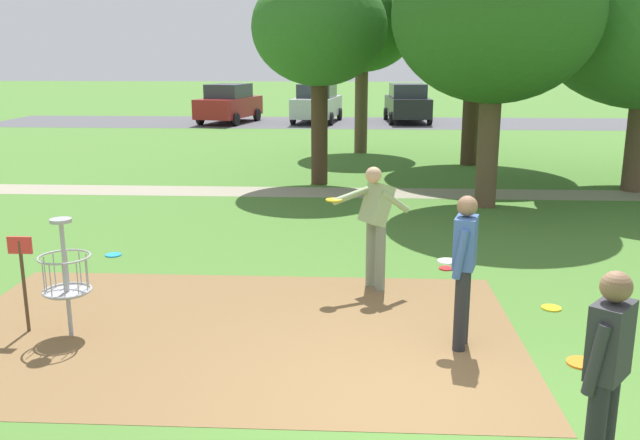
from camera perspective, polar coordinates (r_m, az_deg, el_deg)
The scene contains 17 objects.
ground_plane at distance 6.48m, azimuth 7.27°, elevation -15.44°, with size 160.00×160.00×0.00m, color #47752D.
dirt_tee_pad at distance 8.04m, azimuth -7.50°, elevation -9.38°, with size 6.66×4.14×0.01m, color brown.
disc_golf_basket at distance 8.18m, azimuth -21.07°, elevation -4.21°, with size 0.98×0.58×1.39m.
player_foreground_watching at distance 5.31m, azimuth 23.06°, elevation -11.64°, with size 0.45×0.47×1.71m.
player_throwing at distance 9.17m, azimuth 4.69°, elevation 0.06°, with size 1.15×0.55×1.71m.
player_waiting_left at distance 7.45m, azimuth 12.08°, elevation -3.58°, with size 0.44×0.50×1.71m.
frisbee_near_basket at distance 10.41m, azimuth 10.60°, elevation -4.04°, with size 0.21×0.21×0.02m, color red.
frisbee_far_left at distance 11.42m, azimuth -17.07°, elevation -2.83°, with size 0.26×0.26×0.02m, color #1E93DB.
frisbee_far_right at distance 9.17m, azimuth 18.97°, elevation -7.04°, with size 0.25×0.25×0.02m, color gold.
tree_near_left at distance 14.59m, azimuth 14.64°, elevation 16.43°, with size 4.20×4.20×5.75m.
tree_near_right at distance 16.78m, azimuth -0.05°, elevation 15.85°, with size 3.26×3.26×5.19m.
tree_far_left at distance 22.50m, azimuth 3.60°, elevation 16.15°, with size 3.57×3.57×5.66m.
parking_lot_strip at distance 32.91m, azimuth 3.92°, elevation 8.22°, with size 36.00×6.00×0.01m, color #4C4C51.
parked_car_leftmost at distance 32.98m, azimuth -7.70°, elevation 9.74°, with size 2.75×4.51×1.84m.
parked_car_center_left at distance 32.95m, azimuth -0.25°, elevation 9.86°, with size 2.38×4.40×1.84m.
parked_car_center_right at distance 33.31m, azimuth 7.40°, elevation 9.79°, with size 2.15×4.29×1.84m.
gravel_path at distance 15.94m, azimuth 4.75°, elevation 2.31°, with size 40.00×1.20×0.00m, color gray.
Camera 1 is at (-0.49, -5.64, 3.15)m, focal length 37.84 mm.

